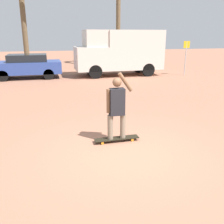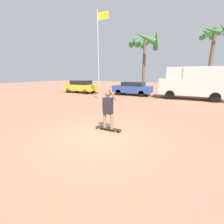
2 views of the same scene
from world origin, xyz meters
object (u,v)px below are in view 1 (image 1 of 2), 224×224
object	(u,v)px
parked_car_blue	(27,66)
street_sign	(186,53)
camper_van	(120,51)
person_skateboarder	(117,105)
skateboard	(117,139)

from	to	relation	value
parked_car_blue	street_sign	world-z (taller)	street_sign
camper_van	parked_car_blue	world-z (taller)	camper_van
street_sign	camper_van	bearing A→B (deg)	164.46
camper_van	parked_car_blue	distance (m)	6.00
person_skateboarder	parked_car_blue	distance (m)	11.13
street_sign	skateboard	bearing A→B (deg)	-128.16
person_skateboarder	street_sign	bearing A→B (deg)	51.83
skateboard	camper_van	bearing A→B (deg)	73.10
parked_car_blue	street_sign	xyz separation A→B (m)	(10.10, -1.42, 0.65)
person_skateboarder	camper_van	bearing A→B (deg)	73.09
camper_van	street_sign	size ratio (longest dim) A/B	2.55
skateboard	person_skateboarder	xyz separation A→B (m)	(-0.00, 0.00, 0.88)
person_skateboarder	skateboard	bearing A→B (deg)	0.00
person_skateboarder	parked_car_blue	size ratio (longest dim) A/B	0.40
skateboard	street_sign	bearing A→B (deg)	51.84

